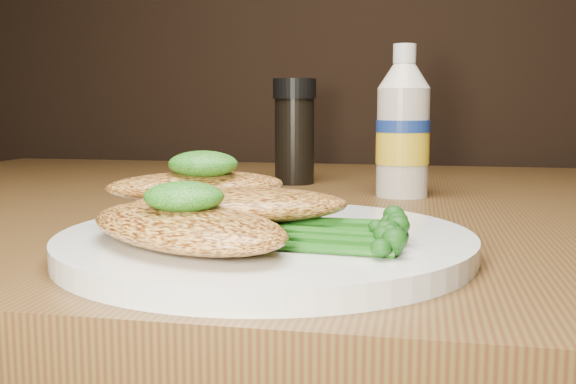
# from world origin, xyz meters

# --- Properties ---
(plate) EXTENTS (0.27, 0.27, 0.01)m
(plate) POSITION_xyz_m (0.00, 0.80, 0.76)
(plate) COLOR white
(plate) RESTS_ON dining_table
(chicken_front) EXTENTS (0.17, 0.15, 0.02)m
(chicken_front) POSITION_xyz_m (-0.04, 0.74, 0.78)
(chicken_front) COLOR #C98E40
(chicken_front) RESTS_ON plate
(chicken_mid) EXTENTS (0.15, 0.10, 0.02)m
(chicken_mid) POSITION_xyz_m (-0.01, 0.78, 0.78)
(chicken_mid) COLOR #C98E40
(chicken_mid) RESTS_ON plate
(chicken_back) EXTENTS (0.14, 0.11, 0.02)m
(chicken_back) POSITION_xyz_m (-0.05, 0.82, 0.79)
(chicken_back) COLOR #C98E40
(chicken_back) RESTS_ON plate
(pesto_front) EXTENTS (0.05, 0.05, 0.02)m
(pesto_front) POSITION_xyz_m (-0.03, 0.74, 0.79)
(pesto_front) COLOR #07330A
(pesto_front) RESTS_ON chicken_front
(pesto_back) EXTENTS (0.06, 0.05, 0.02)m
(pesto_back) POSITION_xyz_m (-0.05, 0.81, 0.81)
(pesto_back) COLOR #07330A
(pesto_back) RESTS_ON chicken_back
(broccolini_bundle) EXTENTS (0.14, 0.12, 0.02)m
(broccolini_bundle) POSITION_xyz_m (0.04, 0.76, 0.77)
(broccolini_bundle) COLOR #185111
(broccolini_bundle) RESTS_ON plate
(mayo_bottle) EXTENTS (0.06, 0.06, 0.16)m
(mayo_bottle) POSITION_xyz_m (0.08, 1.09, 0.83)
(mayo_bottle) COLOR beige
(mayo_bottle) RESTS_ON dining_table
(pepper_grinder) EXTENTS (0.07, 0.07, 0.13)m
(pepper_grinder) POSITION_xyz_m (-0.05, 1.17, 0.81)
(pepper_grinder) COLOR black
(pepper_grinder) RESTS_ON dining_table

